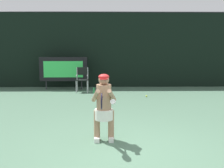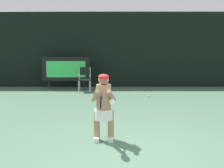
{
  "view_description": "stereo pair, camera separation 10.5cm",
  "coord_description": "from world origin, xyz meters",
  "px_view_note": "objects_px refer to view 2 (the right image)",
  "views": [
    {
      "loc": [
        -0.41,
        -4.79,
        2.0
      ],
      "look_at": [
        -0.29,
        1.97,
        1.05
      ],
      "focal_mm": 43.27,
      "sensor_mm": 36.0,
      "label": 1
    },
    {
      "loc": [
        -0.3,
        -4.79,
        2.0
      ],
      "look_at": [
        -0.29,
        1.97,
        1.05
      ],
      "focal_mm": 43.27,
      "sensor_mm": 36.0,
      "label": 2
    }
  ],
  "objects_px": {
    "scoreboard": "(66,69)",
    "tennis_ball_loose": "(148,96)",
    "tennis_player": "(103,105)",
    "umpire_chair": "(84,78)",
    "tennis_racket": "(100,101)",
    "water_bottle": "(96,90)"
  },
  "relations": [
    {
      "from": "umpire_chair",
      "to": "water_bottle",
      "type": "height_order",
      "value": "umpire_chair"
    },
    {
      "from": "scoreboard",
      "to": "tennis_player",
      "type": "bearing_deg",
      "value": -74.31
    },
    {
      "from": "umpire_chair",
      "to": "tennis_racket",
      "type": "distance_m",
      "value": 6.88
    },
    {
      "from": "umpire_chair",
      "to": "tennis_racket",
      "type": "height_order",
      "value": "tennis_racket"
    },
    {
      "from": "water_bottle",
      "to": "tennis_ball_loose",
      "type": "relative_size",
      "value": 3.9
    },
    {
      "from": "umpire_chair",
      "to": "tennis_ball_loose",
      "type": "height_order",
      "value": "umpire_chair"
    },
    {
      "from": "umpire_chair",
      "to": "tennis_player",
      "type": "relative_size",
      "value": 0.76
    },
    {
      "from": "scoreboard",
      "to": "tennis_racket",
      "type": "xyz_separation_m",
      "value": [
        1.91,
        -7.5,
        0.03
      ]
    },
    {
      "from": "scoreboard",
      "to": "tennis_ball_loose",
      "type": "distance_m",
      "value": 4.18
    },
    {
      "from": "tennis_racket",
      "to": "tennis_ball_loose",
      "type": "relative_size",
      "value": 8.85
    },
    {
      "from": "umpire_chair",
      "to": "tennis_player",
      "type": "bearing_deg",
      "value": -80.64
    },
    {
      "from": "tennis_player",
      "to": "tennis_ball_loose",
      "type": "distance_m",
      "value": 5.3
    },
    {
      "from": "water_bottle",
      "to": "tennis_ball_loose",
      "type": "xyz_separation_m",
      "value": [
        2.14,
        -0.92,
        -0.09
      ]
    },
    {
      "from": "tennis_player",
      "to": "umpire_chair",
      "type": "bearing_deg",
      "value": 99.36
    },
    {
      "from": "water_bottle",
      "to": "tennis_player",
      "type": "height_order",
      "value": "tennis_player"
    },
    {
      "from": "tennis_racket",
      "to": "tennis_ball_loose",
      "type": "height_order",
      "value": "tennis_racket"
    },
    {
      "from": "scoreboard",
      "to": "water_bottle",
      "type": "xyz_separation_m",
      "value": [
        1.44,
        -1.04,
        -0.82
      ]
    },
    {
      "from": "tennis_player",
      "to": "tennis_racket",
      "type": "xyz_separation_m",
      "value": [
        -0.04,
        -0.55,
        0.21
      ]
    },
    {
      "from": "umpire_chair",
      "to": "tennis_player",
      "type": "xyz_separation_m",
      "value": [
        1.03,
        -6.24,
        0.15
      ]
    },
    {
      "from": "water_bottle",
      "to": "tennis_ball_loose",
      "type": "distance_m",
      "value": 2.33
    },
    {
      "from": "scoreboard",
      "to": "tennis_ball_loose",
      "type": "relative_size",
      "value": 32.35
    },
    {
      "from": "scoreboard",
      "to": "umpire_chair",
      "type": "height_order",
      "value": "scoreboard"
    }
  ]
}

